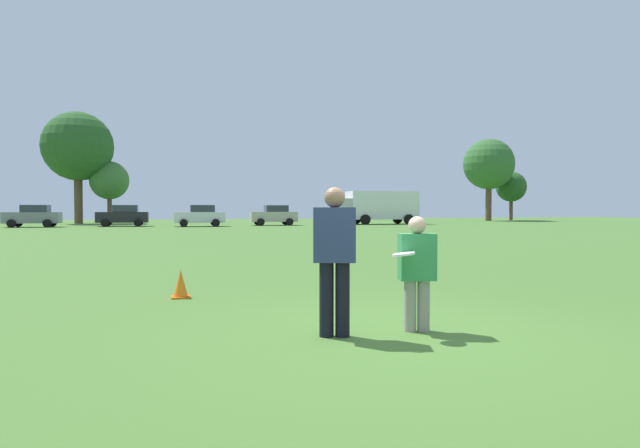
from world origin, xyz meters
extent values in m
plane|color=#47702D|center=(0.00, 0.00, 0.00)|extent=(146.33, 146.33, 0.00)
cylinder|color=black|center=(-0.72, 0.12, 0.45)|extent=(0.17, 0.17, 0.90)
cylinder|color=black|center=(-0.54, 0.06, 0.45)|extent=(0.17, 0.17, 0.90)
cube|color=navy|center=(-0.63, 0.09, 1.22)|extent=(0.56, 0.43, 0.65)
sphere|color=#8C664C|center=(-0.63, 0.09, 1.66)|extent=(0.25, 0.25, 0.25)
cylinder|color=gray|center=(0.53, 0.05, 0.32)|extent=(0.15, 0.15, 0.64)
cylinder|color=gray|center=(0.36, 0.09, 0.32)|extent=(0.15, 0.15, 0.64)
cube|color=#338C4C|center=(0.45, 0.07, 0.93)|extent=(0.49, 0.35, 0.58)
sphere|color=#D8AD8C|center=(0.45, 0.07, 1.33)|extent=(0.22, 0.22, 0.22)
cylinder|color=white|center=(0.16, -0.14, 0.99)|extent=(0.27, 0.27, 0.07)
cube|color=#D8590C|center=(-2.28, 3.52, 0.01)|extent=(0.32, 0.32, 0.03)
cone|color=orange|center=(-2.28, 3.52, 0.26)|extent=(0.24, 0.24, 0.45)
cube|color=slate|center=(-12.54, 43.22, 0.78)|extent=(4.25, 1.92, 0.90)
cube|color=#2D333D|center=(-12.29, 43.22, 1.50)|extent=(2.04, 1.69, 0.64)
cylinder|color=black|center=(-13.87, 42.26, 0.33)|extent=(0.67, 0.24, 0.66)
cylinder|color=black|center=(-13.82, 44.26, 0.33)|extent=(0.67, 0.24, 0.66)
cylinder|color=black|center=(-11.27, 42.19, 0.33)|extent=(0.67, 0.24, 0.66)
cylinder|color=black|center=(-11.21, 44.19, 0.33)|extent=(0.67, 0.24, 0.66)
cube|color=black|center=(-5.60, 43.24, 0.78)|extent=(4.25, 1.92, 0.90)
cube|color=#2D333D|center=(-5.35, 43.24, 1.50)|extent=(2.04, 1.69, 0.64)
cylinder|color=black|center=(-6.93, 42.28, 0.33)|extent=(0.67, 0.24, 0.66)
cylinder|color=black|center=(-6.87, 44.28, 0.33)|extent=(0.67, 0.24, 0.66)
cylinder|color=black|center=(-4.32, 42.21, 0.33)|extent=(0.67, 0.24, 0.66)
cylinder|color=black|center=(-4.27, 44.21, 0.33)|extent=(0.67, 0.24, 0.66)
cube|color=silver|center=(0.66, 41.11, 0.78)|extent=(4.25, 1.92, 0.90)
cube|color=#2D333D|center=(0.91, 41.10, 1.50)|extent=(2.04, 1.69, 0.64)
cylinder|color=black|center=(-0.66, 40.15, 0.33)|extent=(0.67, 0.24, 0.66)
cylinder|color=black|center=(-0.61, 42.14, 0.33)|extent=(0.67, 0.24, 0.66)
cylinder|color=black|center=(1.94, 40.07, 0.33)|extent=(0.67, 0.24, 0.66)
cylinder|color=black|center=(1.99, 42.07, 0.33)|extent=(0.67, 0.24, 0.66)
cube|color=#B7AD99|center=(7.35, 42.51, 0.78)|extent=(4.25, 1.92, 0.90)
cube|color=#2D333D|center=(7.60, 42.50, 1.50)|extent=(2.04, 1.69, 0.64)
cylinder|color=black|center=(6.02, 41.55, 0.33)|extent=(0.67, 0.24, 0.66)
cylinder|color=black|center=(6.07, 43.54, 0.33)|extent=(0.67, 0.24, 0.66)
cylinder|color=black|center=(8.62, 41.47, 0.33)|extent=(0.67, 0.24, 0.66)
cylinder|color=black|center=(8.67, 43.47, 0.33)|extent=(0.67, 0.24, 0.66)
cube|color=white|center=(18.29, 43.20, 1.83)|extent=(6.87, 2.69, 2.70)
cube|color=#B2B2B7|center=(14.10, 43.32, 1.48)|extent=(1.86, 2.35, 2.00)
cylinder|color=black|center=(16.05, 41.89, 0.48)|extent=(0.97, 0.31, 0.96)
cylinder|color=black|center=(16.12, 44.63, 0.48)|extent=(0.97, 0.31, 0.96)
cylinder|color=black|center=(20.47, 41.77, 0.48)|extent=(0.97, 0.31, 0.96)
cylinder|color=black|center=(20.54, 44.51, 0.48)|extent=(0.97, 0.31, 0.96)
cylinder|color=brown|center=(-10.40, 53.53, 2.42)|extent=(0.81, 0.81, 4.85)
sphere|color=#285623|center=(-10.40, 53.53, 7.79)|extent=(6.92, 6.92, 6.92)
cylinder|color=brown|center=(-7.48, 53.75, 1.38)|extent=(0.46, 0.46, 2.75)
sphere|color=#3D7033|center=(-7.48, 53.75, 4.42)|extent=(3.93, 3.93, 3.93)
cylinder|color=brown|center=(36.45, 52.51, 2.18)|extent=(0.73, 0.73, 4.36)
sphere|color=#33662D|center=(36.45, 52.51, 7.00)|extent=(6.22, 6.22, 6.22)
cylinder|color=brown|center=(40.79, 54.03, 1.35)|extent=(0.45, 0.45, 2.69)
sphere|color=#285623|center=(40.79, 54.03, 4.32)|extent=(3.84, 3.84, 3.84)
camera|label=1|loc=(-2.63, -6.07, 1.53)|focal=30.59mm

